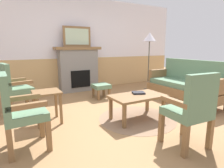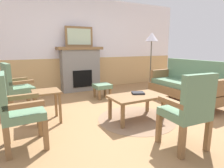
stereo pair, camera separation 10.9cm
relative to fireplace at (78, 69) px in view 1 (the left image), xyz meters
name	(u,v)px [view 1 (the left image)]	position (x,y,z in m)	size (l,w,h in m)	color
ground_plane	(121,116)	(0.00, -2.35, -0.65)	(14.00, 14.00, 0.00)	#997047
wall_back	(75,46)	(0.00, 0.25, 0.66)	(7.20, 0.14, 2.70)	white
fireplace	(78,69)	(0.00, 0.00, 0.00)	(1.30, 0.44, 1.28)	gray
framed_picture	(77,37)	(0.00, 0.00, 0.91)	(0.80, 0.04, 0.56)	brown
couch	(185,85)	(1.80, -2.31, -0.26)	(0.70, 1.80, 0.98)	brown
coffee_table	(137,98)	(0.17, -2.61, -0.27)	(0.96, 0.56, 0.44)	brown
round_rug	(137,118)	(0.17, -2.61, -0.65)	(1.38, 1.38, 0.01)	#896B51
book_on_table	(138,93)	(0.26, -2.53, -0.20)	(0.22, 0.18, 0.03)	black
footstool	(101,87)	(0.21, -1.06, -0.37)	(0.40, 0.40, 0.36)	brown
armchair_near_fireplace	(14,86)	(-1.72, -1.20, -0.11)	(0.58, 0.58, 0.98)	brown
armchair_by_window_left	(19,109)	(-1.71, -2.72, -0.11)	(0.50, 0.50, 0.98)	brown
armchair_front_left	(191,108)	(0.16, -3.71, -0.11)	(0.51, 0.51, 0.98)	brown
side_table	(47,98)	(-1.25, -1.98, -0.22)	(0.44, 0.44, 0.55)	brown
floor_lamp_by_couch	(150,41)	(1.81, -0.97, 0.80)	(0.36, 0.36, 1.68)	#332D28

